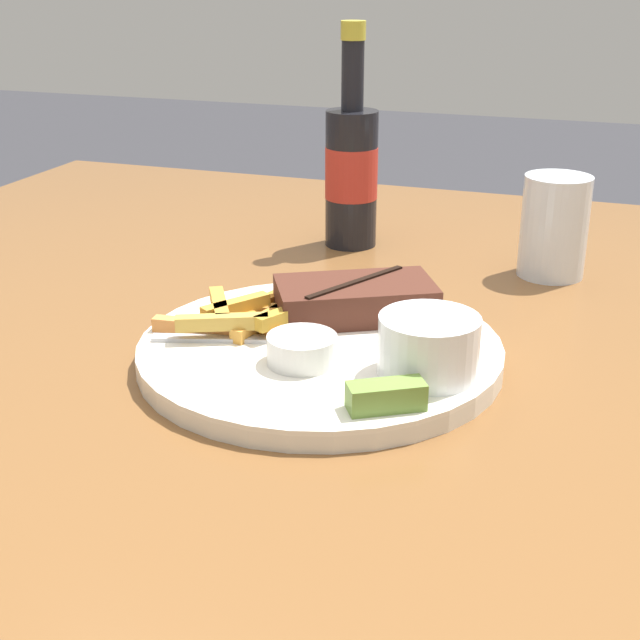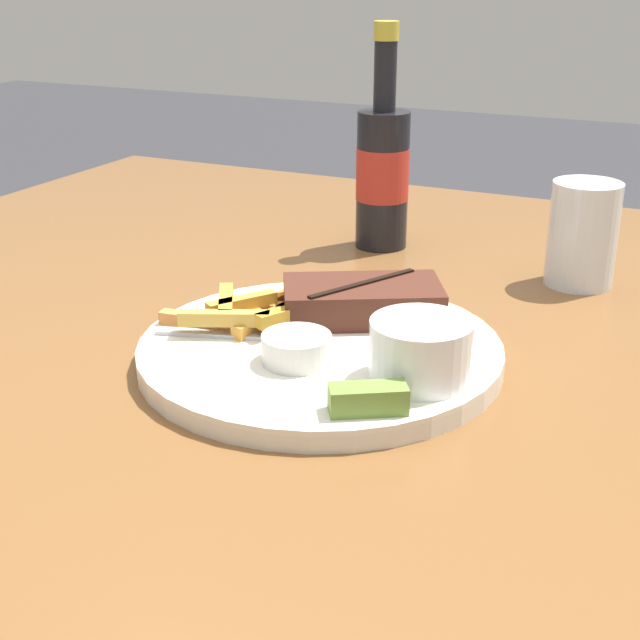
% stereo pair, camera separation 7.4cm
% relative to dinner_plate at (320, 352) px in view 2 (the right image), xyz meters
% --- Properties ---
extents(dining_table, '(1.31, 1.26, 0.76)m').
position_rel_dinner_plate_xyz_m(dining_table, '(0.00, 0.00, -0.08)').
color(dining_table, brown).
rests_on(dining_table, ground_plane).
extents(dinner_plate, '(0.31, 0.31, 0.02)m').
position_rel_dinner_plate_xyz_m(dinner_plate, '(0.00, 0.00, 0.00)').
color(dinner_plate, silver).
rests_on(dinner_plate, dining_table).
extents(steak_portion, '(0.16, 0.13, 0.03)m').
position_rel_dinner_plate_xyz_m(steak_portion, '(0.01, 0.07, 0.02)').
color(steak_portion, '#472319').
rests_on(steak_portion, dinner_plate).
extents(fries_pile, '(0.14, 0.14, 0.02)m').
position_rel_dinner_plate_xyz_m(fries_pile, '(-0.07, 0.01, 0.02)').
color(fries_pile, gold).
rests_on(fries_pile, dinner_plate).
extents(coleslaw_cup, '(0.08, 0.08, 0.05)m').
position_rel_dinner_plate_xyz_m(coleslaw_cup, '(0.10, -0.03, 0.04)').
color(coleslaw_cup, white).
rests_on(coleslaw_cup, dinner_plate).
extents(dipping_sauce_cup, '(0.06, 0.06, 0.02)m').
position_rel_dinner_plate_xyz_m(dipping_sauce_cup, '(-0.00, -0.04, 0.02)').
color(dipping_sauce_cup, silver).
rests_on(dipping_sauce_cup, dinner_plate).
extents(pickle_spear, '(0.06, 0.05, 0.02)m').
position_rel_dinner_plate_xyz_m(pickle_spear, '(0.08, -0.10, 0.02)').
color(pickle_spear, olive).
rests_on(pickle_spear, dinner_plate).
extents(fork_utensil, '(0.13, 0.05, 0.00)m').
position_rel_dinner_plate_xyz_m(fork_utensil, '(-0.08, -0.02, 0.01)').
color(fork_utensil, '#B7B7BC').
rests_on(fork_utensil, dinner_plate).
extents(beer_bottle, '(0.06, 0.06, 0.25)m').
position_rel_dinner_plate_xyz_m(beer_bottle, '(-0.07, 0.33, 0.08)').
color(beer_bottle, black).
rests_on(beer_bottle, dining_table).
extents(drinking_glass, '(0.07, 0.07, 0.11)m').
position_rel_dinner_plate_xyz_m(drinking_glass, '(0.16, 0.29, 0.05)').
color(drinking_glass, silver).
rests_on(drinking_glass, dining_table).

